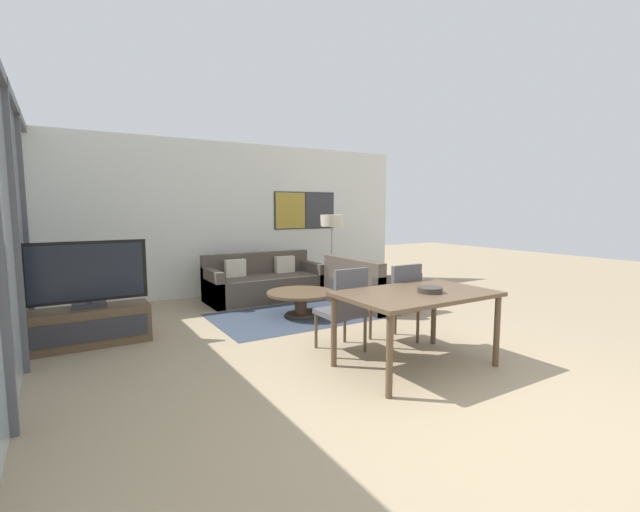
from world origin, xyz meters
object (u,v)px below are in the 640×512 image
object	(u,v)px
dining_chair_centre	(399,299)
floor_lamp	(332,225)
dining_table	(416,300)
dining_chair_left	(345,306)
television	(88,274)
sofa_main	(263,284)
coffee_table	(301,297)
tv_console	(91,326)
sofa_side	(367,290)
fruit_bowl	(430,289)

from	to	relation	value
dining_chair_centre	floor_lamp	xyz separation A→B (m)	(1.05, 3.08, 0.76)
dining_table	dining_chair_left	distance (m)	0.83
television	sofa_main	distance (m)	3.13
coffee_table	floor_lamp	bearing A→B (deg)	43.18
television	dining_table	distance (m)	3.72
dining_chair_left	dining_chair_centre	distance (m)	0.74
sofa_main	floor_lamp	distance (m)	1.73
sofa_main	tv_console	bearing A→B (deg)	-154.42
sofa_main	dining_chair_left	size ratio (longest dim) A/B	2.11
sofa_side	floor_lamp	bearing A→B (deg)	-8.03
television	dining_chair_left	world-z (taller)	television
tv_console	dining_chair_left	distance (m)	2.99
dining_chair_centre	dining_chair_left	bearing A→B (deg)	174.45
sofa_side	coffee_table	size ratio (longest dim) A/B	1.46
fruit_bowl	floor_lamp	world-z (taller)	floor_lamp
coffee_table	television	bearing A→B (deg)	178.90
sofa_main	dining_chair_left	world-z (taller)	dining_chair_left
sofa_main	coffee_table	bearing A→B (deg)	-90.00
sofa_main	floor_lamp	bearing A→B (deg)	-2.65
television	dining_table	xyz separation A→B (m)	(2.77, -2.48, -0.15)
television	fruit_bowl	bearing A→B (deg)	-41.92
dining_chair_centre	floor_lamp	size ratio (longest dim) A/B	0.65
coffee_table	dining_table	size ratio (longest dim) A/B	0.66
tv_console	dining_table	size ratio (longest dim) A/B	0.84
television	dining_chair_centre	size ratio (longest dim) A/B	1.34
sofa_side	dining_chair_centre	world-z (taller)	dining_chair_centre
fruit_bowl	floor_lamp	size ratio (longest dim) A/B	0.17
dining_table	dining_chair_centre	world-z (taller)	dining_chair_centre
sofa_side	fruit_bowl	world-z (taller)	fruit_bowl
sofa_side	dining_chair_left	size ratio (longest dim) A/B	1.54
sofa_side	dining_table	distance (m)	2.72
dining_chair_left	fruit_bowl	size ratio (longest dim) A/B	3.85
dining_chair_centre	coffee_table	bearing A→B (deg)	101.45
tv_console	television	world-z (taller)	television
sofa_side	tv_console	bearing A→B (deg)	88.81
tv_console	coffee_table	size ratio (longest dim) A/B	1.27
dining_chair_left	television	bearing A→B (deg)	143.96
sofa_side	dining_chair_centre	size ratio (longest dim) A/B	1.54
tv_console	television	bearing A→B (deg)	90.00
tv_console	sofa_main	world-z (taller)	sofa_main
coffee_table	dining_table	bearing A→B (deg)	-90.20
sofa_side	fruit_bowl	xyz separation A→B (m)	(-1.13, -2.49, 0.53)
sofa_main	fruit_bowl	xyz separation A→B (m)	(0.08, -3.90, 0.53)
television	floor_lamp	xyz separation A→B (m)	(4.18, 1.26, 0.45)
television	dining_chair_left	distance (m)	2.99
tv_console	floor_lamp	xyz separation A→B (m)	(4.18, 1.26, 1.06)
dining_chair_centre	fruit_bowl	world-z (taller)	dining_chair_centre
dining_chair_left	dining_table	bearing A→B (deg)	-63.35
sofa_side	coffee_table	xyz separation A→B (m)	(-1.21, 0.03, 0.00)
coffee_table	dining_table	distance (m)	2.46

